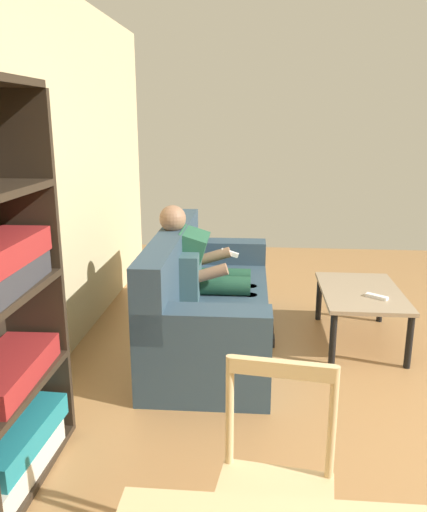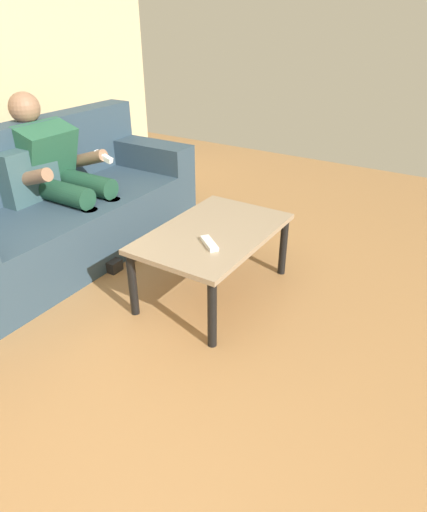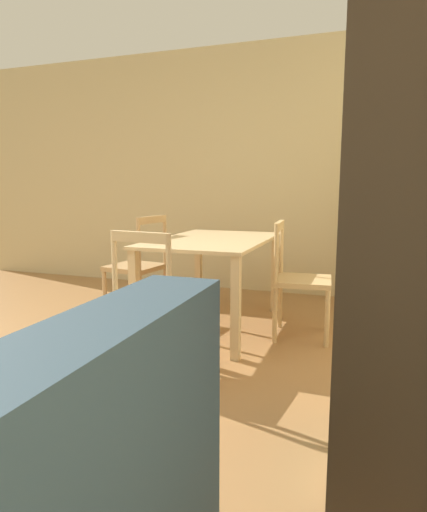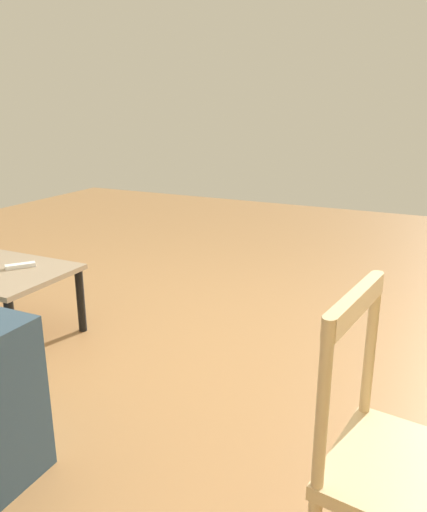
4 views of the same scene
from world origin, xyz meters
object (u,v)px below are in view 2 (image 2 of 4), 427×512
object	(u,v)px
person_lounging	(60,173)
tv_remote	(209,243)
couch	(58,210)
coffee_table	(213,239)

from	to	relation	value
person_lounging	tv_remote	bearing A→B (deg)	-95.56
tv_remote	person_lounging	bearing A→B (deg)	-57.96
couch	person_lounging	size ratio (longest dim) A/B	1.87
couch	coffee_table	xyz separation A→B (m)	(0.12, -1.24, 0.05)
couch	person_lounging	xyz separation A→B (m)	(0.08, 0.01, 0.25)
person_lounging	coffee_table	world-z (taller)	person_lounging
person_lounging	tv_remote	size ratio (longest dim) A/B	6.50
coffee_table	tv_remote	size ratio (longest dim) A/B	5.69
couch	coffee_table	bearing A→B (deg)	-84.30
coffee_table	couch	bearing A→B (deg)	95.70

